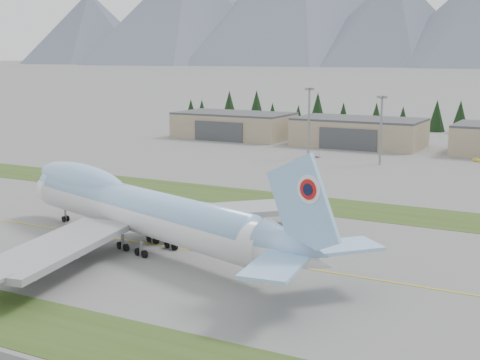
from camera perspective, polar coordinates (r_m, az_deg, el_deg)
The scene contains 10 objects.
ground at distance 122.34m, azimuth -5.41°, elevation -5.81°, with size 7000.00×7000.00×0.00m, color #626260.
grass_strip_near at distance 94.81m, azimuth -18.41°, elevation -11.27°, with size 400.00×14.00×0.08m, color #36491A.
grass_strip_far at distance 160.57m, azimuth 3.47°, elevation -1.82°, with size 400.00×18.00×0.08m, color #36491A.
taxiway_line_main at distance 122.34m, azimuth -5.41°, elevation -5.81°, with size 400.00×0.40×0.02m, color gold.
boeing_747_freighter at distance 121.80m, azimuth -8.54°, elevation -2.49°, with size 81.49×67.32×21.57m.
hangar_left at distance 283.54m, azimuth -0.53°, elevation 4.70°, with size 48.00×26.60×10.80m.
hangar_center at distance 261.83m, azimuth 10.12°, elevation 4.05°, with size 48.00×26.60×10.80m.
service_vehicle_a at distance 231.14m, azimuth 6.64°, elevation 1.94°, with size 1.48×3.67×1.25m, color silver.
service_vehicle_b at distance 233.54m, azimuth 19.57°, elevation 1.49°, with size 1.19×3.38×1.11m, color gold.
conifer_belt at distance 318.10m, azimuth 15.93°, elevation 5.27°, with size 269.45×13.93×16.87m.
Camera 1 is at (65.14, -97.68, 34.41)m, focal length 50.00 mm.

